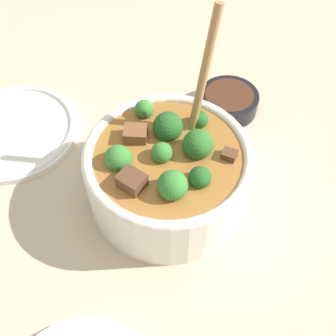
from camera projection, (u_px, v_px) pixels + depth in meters
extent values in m
plane|color=#C6B293|center=(168.00, 194.00, 0.66)|extent=(4.00, 4.00, 0.00)
cylinder|color=white|center=(168.00, 176.00, 0.62)|extent=(0.24, 0.24, 0.10)
torus|color=white|center=(168.00, 155.00, 0.59)|extent=(0.24, 0.24, 0.02)
cylinder|color=#9E662D|center=(168.00, 169.00, 0.61)|extent=(0.22, 0.22, 0.07)
sphere|color=#387F33|center=(162.00, 153.00, 0.57)|extent=(0.03, 0.03, 0.03)
cylinder|color=#6B9956|center=(162.00, 163.00, 0.59)|extent=(0.01, 0.01, 0.01)
sphere|color=#2D6B28|center=(198.00, 144.00, 0.58)|extent=(0.04, 0.04, 0.04)
cylinder|color=#6B9956|center=(197.00, 158.00, 0.60)|extent=(0.02, 0.02, 0.02)
sphere|color=#387F33|center=(118.00, 159.00, 0.57)|extent=(0.04, 0.04, 0.04)
cylinder|color=#6B9956|center=(120.00, 171.00, 0.59)|extent=(0.01, 0.01, 0.02)
sphere|color=#235B23|center=(200.00, 177.00, 0.55)|extent=(0.03, 0.03, 0.03)
cylinder|color=#6B9956|center=(199.00, 187.00, 0.57)|extent=(0.01, 0.01, 0.01)
sphere|color=#387F33|center=(173.00, 185.00, 0.54)|extent=(0.04, 0.04, 0.04)
cylinder|color=#6B9956|center=(172.00, 198.00, 0.56)|extent=(0.01, 0.01, 0.02)
sphere|color=#235B23|center=(168.00, 127.00, 0.60)|extent=(0.04, 0.04, 0.04)
cylinder|color=#6B9956|center=(168.00, 141.00, 0.62)|extent=(0.02, 0.02, 0.02)
sphere|color=#387F33|center=(146.00, 109.00, 0.63)|extent=(0.03, 0.03, 0.03)
cylinder|color=#6B9956|center=(146.00, 119.00, 0.64)|extent=(0.01, 0.01, 0.01)
sphere|color=#235B23|center=(199.00, 119.00, 0.61)|extent=(0.03, 0.03, 0.03)
cylinder|color=#6B9956|center=(198.00, 129.00, 0.63)|extent=(0.01, 0.01, 0.01)
cube|color=brown|center=(132.00, 182.00, 0.55)|extent=(0.04, 0.04, 0.03)
cube|color=brown|center=(136.00, 135.00, 0.60)|extent=(0.04, 0.04, 0.02)
cube|color=brown|center=(229.00, 156.00, 0.58)|extent=(0.03, 0.03, 0.02)
ellipsoid|color=#A87A47|center=(191.00, 131.00, 0.62)|extent=(0.04, 0.03, 0.01)
cylinder|color=#A87A47|center=(204.00, 74.00, 0.56)|extent=(0.06, 0.04, 0.19)
cylinder|color=black|center=(228.00, 102.00, 0.76)|extent=(0.11, 0.11, 0.03)
cylinder|color=#472819|center=(229.00, 97.00, 0.75)|extent=(0.09, 0.09, 0.01)
cylinder|color=white|center=(14.00, 131.00, 0.74)|extent=(0.22, 0.22, 0.01)
torus|color=white|center=(13.00, 129.00, 0.73)|extent=(0.22, 0.22, 0.01)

